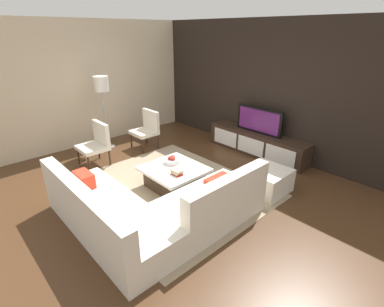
% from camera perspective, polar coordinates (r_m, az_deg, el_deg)
% --- Properties ---
extents(ground_plane, '(14.00, 14.00, 0.00)m').
position_cam_1_polar(ground_plane, '(4.96, -3.67, -7.55)').
color(ground_plane, '#4C301C').
extents(feature_wall_back, '(6.40, 0.12, 2.80)m').
position_cam_1_polar(feature_wall_back, '(6.41, 15.41, 12.31)').
color(feature_wall_back, black).
rests_on(feature_wall_back, ground).
extents(side_wall_left, '(0.12, 5.20, 2.80)m').
position_cam_1_polar(side_wall_left, '(7.21, -19.51, 13.00)').
color(side_wall_left, beige).
rests_on(side_wall_left, ground).
extents(area_rug, '(3.16, 2.70, 0.01)m').
position_cam_1_polar(area_rug, '(5.03, -4.40, -7.06)').
color(area_rug, tan).
rests_on(area_rug, ground).
extents(media_console, '(2.34, 0.49, 0.50)m').
position_cam_1_polar(media_console, '(6.47, 12.87, 2.03)').
color(media_console, '#332319').
rests_on(media_console, ground).
extents(television, '(1.11, 0.06, 0.55)m').
position_cam_1_polar(television, '(6.30, 13.30, 6.47)').
color(television, black).
rests_on(television, media_console).
extents(sectional_couch, '(2.34, 2.40, 0.81)m').
position_cam_1_polar(sectional_couch, '(4.04, -8.54, -11.12)').
color(sectional_couch, silver).
rests_on(sectional_couch, ground).
extents(coffee_table, '(1.00, 0.95, 0.38)m').
position_cam_1_polar(coffee_table, '(4.98, -3.57, -4.72)').
color(coffee_table, '#332319').
rests_on(coffee_table, ground).
extents(accent_chair_near, '(0.57, 0.52, 0.87)m').
position_cam_1_polar(accent_chair_near, '(6.06, -18.63, 2.30)').
color(accent_chair_near, '#332319').
rests_on(accent_chair_near, ground).
extents(floor_lamp, '(0.32, 0.32, 1.65)m').
position_cam_1_polar(floor_lamp, '(6.68, -17.68, 12.35)').
color(floor_lamp, '#A5A5AA').
rests_on(floor_lamp, ground).
extents(ottoman, '(0.70, 0.70, 0.40)m').
position_cam_1_polar(ottoman, '(5.05, 14.59, -5.13)').
color(ottoman, silver).
rests_on(ottoman, ground).
extents(fruit_bowl, '(0.28, 0.28, 0.13)m').
position_cam_1_polar(fruit_bowl, '(5.06, -4.06, -1.37)').
color(fruit_bowl, silver).
rests_on(fruit_bowl, coffee_table).
extents(accent_chair_far, '(0.55, 0.51, 0.87)m').
position_cam_1_polar(accent_chair_far, '(6.70, -8.99, 5.27)').
color(accent_chair_far, '#332319').
rests_on(accent_chair_far, ground).
extents(book_stack, '(0.20, 0.15, 0.08)m').
position_cam_1_polar(book_stack, '(4.67, -3.05, -3.75)').
color(book_stack, maroon).
rests_on(book_stack, coffee_table).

